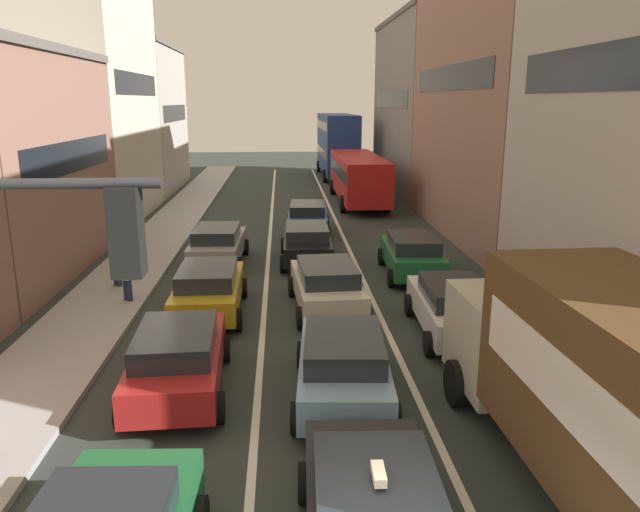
{
  "coord_description": "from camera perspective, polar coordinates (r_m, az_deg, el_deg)",
  "views": [
    {
      "loc": [
        -1.12,
        -5.51,
        6.12
      ],
      "look_at": [
        0.0,
        12.0,
        1.6
      ],
      "focal_mm": 33.9,
      "sensor_mm": 36.0,
      "label": 1
    }
  ],
  "objects": [
    {
      "name": "coupe_centre_lane_fourth",
      "position": [
        23.4,
        -1.24,
        1.3
      ],
      "size": [
        2.11,
        4.32,
        1.49
      ],
      "rotation": [
        0.0,
        0.0,
        1.56
      ],
      "color": "black",
      "rests_on": "ground"
    },
    {
      "name": "wagon_left_lane_second",
      "position": [
        13.42,
        -13.27,
        -9.33
      ],
      "size": [
        2.22,
        4.38,
        1.49
      ],
      "rotation": [
        0.0,
        0.0,
        1.62
      ],
      "color": "#A51E1E",
      "rests_on": "ground"
    },
    {
      "name": "hatchback_centre_lane_third",
      "position": [
        18.0,
        0.64,
        -2.76
      ],
      "size": [
        2.28,
        4.41,
        1.49
      ],
      "rotation": [
        0.0,
        0.0,
        1.63
      ],
      "color": "beige",
      "rests_on": "ground"
    },
    {
      "name": "lane_stripe_right",
      "position": [
        26.38,
        2.58,
        1.03
      ],
      "size": [
        0.16,
        60.0,
        0.01
      ],
      "primitive_type": "cube",
      "color": "silver",
      "rests_on": "ground"
    },
    {
      "name": "wagon_right_lane_far",
      "position": [
        21.88,
        8.69,
        0.2
      ],
      "size": [
        2.22,
        4.38,
        1.49
      ],
      "rotation": [
        0.0,
        0.0,
        1.52
      ],
      "color": "#19592D",
      "rests_on": "ground"
    },
    {
      "name": "sedan_centre_lane_second",
      "position": [
        12.82,
        2.21,
        -10.1
      ],
      "size": [
        2.3,
        4.41,
        1.49
      ],
      "rotation": [
        0.0,
        0.0,
        1.5
      ],
      "color": "#759EB7",
      "rests_on": "ground"
    },
    {
      "name": "bus_far_queue_secondary",
      "position": [
        49.96,
        1.64,
        10.67
      ],
      "size": [
        2.88,
        10.52,
        5.06
      ],
      "rotation": [
        0.0,
        0.0,
        1.58
      ],
      "color": "navy",
      "rests_on": "ground"
    },
    {
      "name": "sedan_centre_lane_fifth",
      "position": [
        28.47,
        -1.17,
        3.67
      ],
      "size": [
        2.24,
        4.39,
        1.49
      ],
      "rotation": [
        0.0,
        0.0,
        1.52
      ],
      "color": "#194C8C",
      "rests_on": "ground"
    },
    {
      "name": "lane_stripe_left",
      "position": [
        26.24,
        -4.82,
        0.92
      ],
      "size": [
        0.16,
        60.0,
        0.01
      ],
      "primitive_type": "cube",
      "color": "silver",
      "rests_on": "ground"
    },
    {
      "name": "bus_mid_queue_primary",
      "position": [
        37.1,
        3.63,
        7.67
      ],
      "size": [
        2.82,
        10.51,
        2.9
      ],
      "rotation": [
        0.0,
        0.0,
        1.57
      ],
      "color": "#B21919",
      "rests_on": "ground"
    },
    {
      "name": "pedestrian_mid_sidewalk",
      "position": [
        19.39,
        -17.8,
        -1.74
      ],
      "size": [
        0.44,
        0.38,
        1.66
      ],
      "rotation": [
        0.0,
        0.0,
        4.01
      ],
      "color": "#262D47",
      "rests_on": "ground"
    },
    {
      "name": "building_row_right",
      "position": [
        29.19,
        19.11,
        14.03
      ],
      "size": [
        7.2,
        43.9,
        13.22
      ],
      "rotation": [
        0.0,
        0.0,
        -1.57
      ],
      "color": "gray",
      "rests_on": "ground"
    },
    {
      "name": "sedan_left_lane_fourth",
      "position": [
        23.45,
        -9.63,
        1.12
      ],
      "size": [
        2.17,
        4.35,
        1.49
      ],
      "rotation": [
        0.0,
        0.0,
        1.54
      ],
      "color": "gray",
      "rests_on": "ground"
    },
    {
      "name": "sedan_left_lane_third",
      "position": [
        17.98,
        -10.46,
        -3.03
      ],
      "size": [
        2.09,
        4.32,
        1.49
      ],
      "rotation": [
        0.0,
        0.0,
        1.58
      ],
      "color": "#B29319",
      "rests_on": "ground"
    },
    {
      "name": "sedan_right_lane_behind_truck",
      "position": [
        16.57,
        12.54,
        -4.65
      ],
      "size": [
        2.19,
        4.37,
        1.49
      ],
      "rotation": [
        0.0,
        0.0,
        1.53
      ],
      "color": "silver",
      "rests_on": "ground"
    },
    {
      "name": "building_row_left",
      "position": [
        29.77,
        -25.66,
        11.67
      ],
      "size": [
        7.2,
        43.9,
        12.94
      ],
      "rotation": [
        0.0,
        0.0,
        1.57
      ],
      "color": "#936B5B",
      "rests_on": "ground"
    },
    {
      "name": "sidewalk_left",
      "position": [
        26.8,
        -15.57,
        0.86
      ],
      "size": [
        2.6,
        64.0,
        0.14
      ],
      "primitive_type": "cube",
      "color": "#A1A1A1",
      "rests_on": "ground"
    },
    {
      "name": "removalist_box_truck",
      "position": [
        10.42,
        24.7,
        -10.42
      ],
      "size": [
        2.85,
        7.76,
        3.58
      ],
      "rotation": [
        0.0,
        0.0,
        1.6
      ],
      "color": "#B7B29E",
      "rests_on": "ground"
    },
    {
      "name": "pedestrian_near_kerb",
      "position": [
        21.04,
        -18.69,
        -0.57
      ],
      "size": [
        0.45,
        0.36,
        1.66
      ],
      "rotation": [
        0.0,
        0.0,
        4.07
      ],
      "color": "#262D47",
      "rests_on": "ground"
    }
  ]
}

